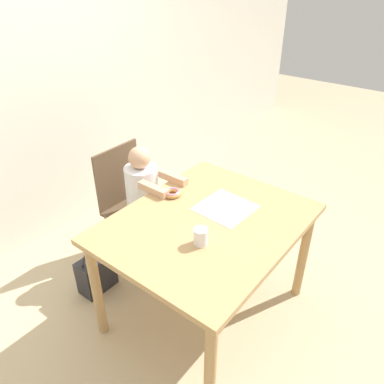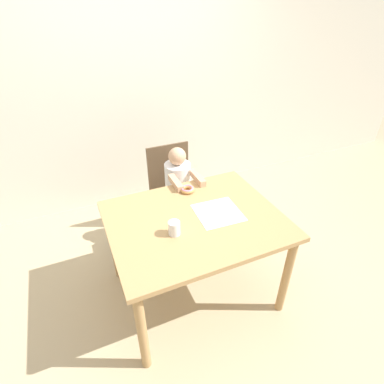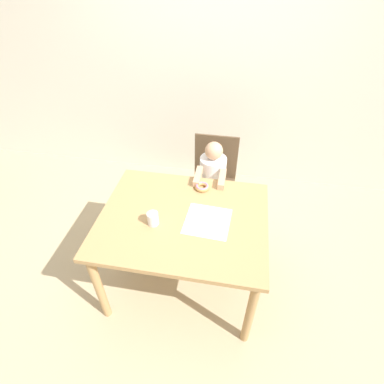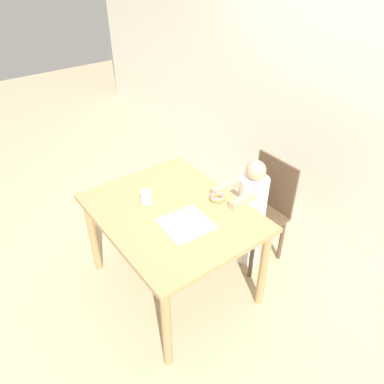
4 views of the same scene
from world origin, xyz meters
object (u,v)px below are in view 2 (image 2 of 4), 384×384
object	(u,v)px
donut	(187,189)
child_figure	(179,196)
handbag	(134,233)
cup	(174,228)
chair	(174,192)

from	to	relation	value
donut	child_figure	bearing A→B (deg)	81.79
child_figure	handbag	xyz separation A→B (m)	(-0.44, 0.07, -0.35)
donut	handbag	bearing A→B (deg)	135.06
child_figure	cup	world-z (taller)	child_figure
handbag	cup	xyz separation A→B (m)	(0.12, -0.82, 0.65)
donut	handbag	world-z (taller)	donut
donut	handbag	xyz separation A→B (m)	(-0.39, 0.39, -0.62)
handbag	cup	world-z (taller)	cup
donut	handbag	distance (m)	0.83
child_figure	donut	world-z (taller)	child_figure
donut	cup	bearing A→B (deg)	-122.22
child_figure	chair	bearing A→B (deg)	90.00
chair	cup	xyz separation A→B (m)	(-0.32, -0.87, 0.33)
chair	child_figure	bearing A→B (deg)	-90.00
handbag	cup	bearing A→B (deg)	-81.62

